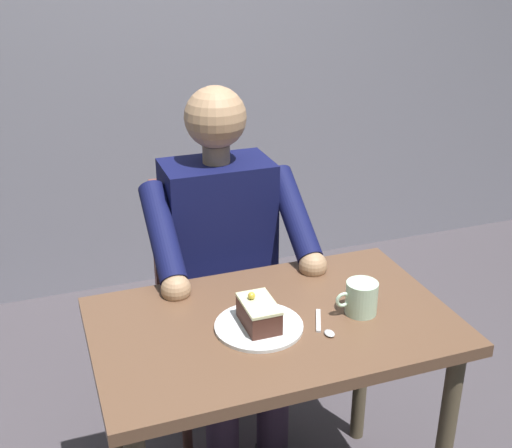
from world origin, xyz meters
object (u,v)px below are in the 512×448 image
at_px(dining_table, 273,353).
at_px(seated_person, 226,270).
at_px(coffee_cup, 361,297).
at_px(dessert_spoon, 324,327).
at_px(cake_slice, 259,313).
at_px(chair, 213,288).

distance_m(dining_table, seated_person, 0.45).
xyz_separation_m(coffee_cup, dessert_spoon, (0.13, 0.04, -0.05)).
bearing_deg(cake_slice, dining_table, -156.25).
xyz_separation_m(cake_slice, dessert_spoon, (-0.16, 0.06, -0.04)).
bearing_deg(seated_person, dining_table, 90.00).
bearing_deg(coffee_cup, cake_slice, -4.39).
height_order(dining_table, cake_slice, cake_slice).
bearing_deg(seated_person, cake_slice, 83.77).
distance_m(cake_slice, coffee_cup, 0.29).
bearing_deg(dessert_spoon, dining_table, -37.14).
bearing_deg(chair, dining_table, 90.00).
bearing_deg(dessert_spoon, cake_slice, -20.96).
xyz_separation_m(seated_person, coffee_cup, (-0.24, 0.49, 0.12)).
bearing_deg(dining_table, cake_slice, 23.75).
height_order(dining_table, coffee_cup, coffee_cup).
relative_size(cake_slice, coffee_cup, 1.12).
bearing_deg(cake_slice, seated_person, -96.23).
distance_m(seated_person, coffee_cup, 0.56).
bearing_deg(seated_person, chair, -90.00).
height_order(seated_person, cake_slice, seated_person).
bearing_deg(dessert_spoon, seated_person, -78.04).
relative_size(chair, dessert_spoon, 6.52).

